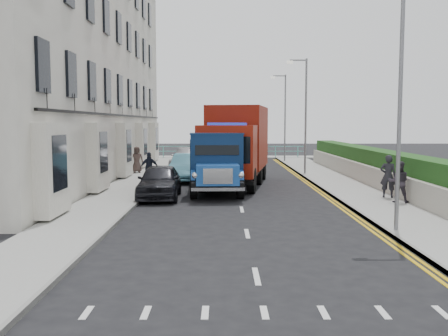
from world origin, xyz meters
TOP-DOWN VIEW (x-y plane):
  - ground at (0.00, 0.00)m, footprint 120.00×120.00m
  - pavement_west at (-5.20, 9.00)m, footprint 2.40×38.00m
  - pavement_east at (5.30, 9.00)m, footprint 2.60×38.00m
  - promenade at (0.00, 29.00)m, footprint 30.00×2.50m
  - sea_plane at (0.00, 60.00)m, footprint 120.00×120.00m
  - terrace_west at (-9.47, 13.00)m, footprint 6.31×30.20m
  - garden_east at (7.21, 9.00)m, footprint 1.45×28.00m
  - seafront_railing at (0.00, 28.20)m, footprint 13.00×0.08m
  - lamp_near at (4.18, -2.00)m, footprint 1.23×0.18m
  - lamp_mid at (4.18, 14.00)m, footprint 1.23×0.18m
  - lamp_far at (4.18, 24.00)m, footprint 1.23×0.18m
  - bedford_lorry at (-0.97, 5.57)m, footprint 2.48×5.81m
  - red_lorry at (0.01, 9.43)m, footprint 3.83×8.02m
  - parked_car_front at (-3.38, 4.84)m, footprint 1.82×4.27m
  - parked_car_mid at (-2.60, 11.17)m, footprint 1.99×4.65m
  - parked_car_rear at (-3.07, 17.32)m, footprint 2.21×5.28m
  - seafront_car_left at (-2.34, 21.59)m, footprint 3.47×5.10m
  - seafront_car_right at (1.28, 24.96)m, footprint 3.26×4.77m
  - pedestrian_east_near at (6.10, 4.21)m, footprint 0.76×0.64m
  - pedestrian_east_far at (6.08, 2.89)m, footprint 0.90×0.78m
  - pedestrian_west_near at (-4.40, 8.86)m, footprint 0.99×0.55m
  - pedestrian_west_far at (-6.00, 14.50)m, footprint 0.89×0.70m

SIDE VIEW (x-z plane):
  - ground at x=0.00m, z-range 0.00..0.00m
  - sea_plane at x=0.00m, z-range 0.00..0.00m
  - pavement_west at x=-5.20m, z-range 0.00..0.12m
  - pavement_east at x=5.30m, z-range 0.00..0.12m
  - promenade at x=0.00m, z-range 0.00..0.12m
  - seafront_railing at x=0.00m, z-range 0.03..1.14m
  - seafront_car_left at x=-2.34m, z-range 0.00..1.30m
  - parked_car_front at x=-3.38m, z-range 0.00..1.44m
  - parked_car_mid at x=-2.60m, z-range 0.00..1.49m
  - seafront_car_right at x=1.28m, z-range 0.00..1.51m
  - parked_car_rear at x=-3.07m, z-range 0.00..1.52m
  - garden_east at x=7.21m, z-range 0.02..1.77m
  - pedestrian_west_near at x=-4.40m, z-range 0.12..1.71m
  - pedestrian_east_far at x=6.08m, z-range 0.12..1.72m
  - pedestrian_west_far at x=-6.00m, z-range 0.12..1.73m
  - pedestrian_east_near at x=6.10m, z-range 0.12..1.88m
  - bedford_lorry at x=-0.97m, z-range -0.11..2.60m
  - red_lorry at x=0.01m, z-range 0.13..4.16m
  - lamp_near at x=4.18m, z-range 0.50..7.50m
  - lamp_mid at x=4.18m, z-range 0.50..7.50m
  - lamp_far at x=4.18m, z-range 0.50..7.50m
  - terrace_west at x=-9.47m, z-range 0.04..14.29m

